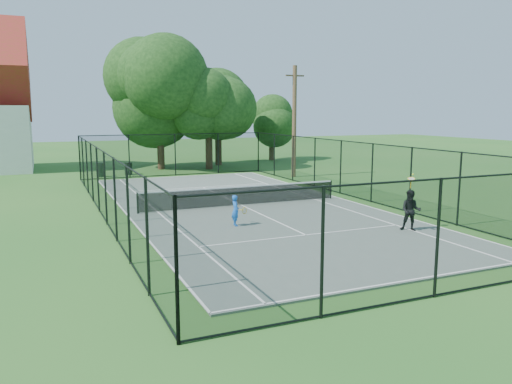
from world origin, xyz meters
name	(u,v)px	position (x,y,z in m)	size (l,w,h in m)	color
ground	(242,207)	(0.00, 0.00, 0.00)	(120.00, 120.00, 0.00)	#245B1F
tennis_court	(242,206)	(0.00, 0.00, 0.03)	(11.00, 24.00, 0.06)	#526058
tennis_net	(242,195)	(0.00, 0.00, 0.58)	(10.08, 0.08, 0.95)	black
fence	(242,176)	(0.00, 0.00, 1.50)	(13.10, 26.10, 3.00)	black
tree_near_left	(159,97)	(-0.09, 17.31, 5.72)	(7.13, 7.13, 9.30)	#332114
tree_near_mid	(208,111)	(3.48, 15.93, 4.64)	(5.76, 5.76, 7.53)	#332114
tree_near_right	(218,107)	(5.17, 18.55, 4.91)	(5.60, 5.60, 7.73)	#332114
tree_far_right	(272,125)	(11.33, 20.88, 3.34)	(4.09, 4.09, 5.41)	#332114
trash_bin_left	(100,170)	(-5.09, 14.31, 0.51)	(0.58, 0.58, 1.01)	black
trash_bin_right	(128,168)	(-3.06, 14.79, 0.46)	(0.58, 0.58, 0.90)	black
utility_pole	(294,121)	(7.50, 9.00, 3.91)	(1.40, 0.30, 7.69)	#4C3823
player_blue	(235,210)	(-1.83, -3.93, 0.68)	(0.75, 0.48, 1.24)	blue
player_black	(411,210)	(4.00, -7.35, 0.85)	(0.96, 0.97, 2.13)	black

